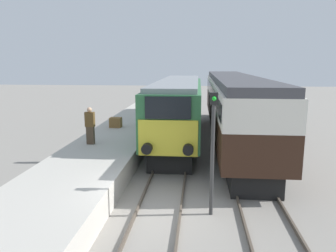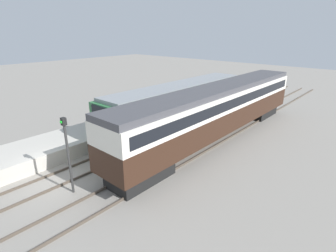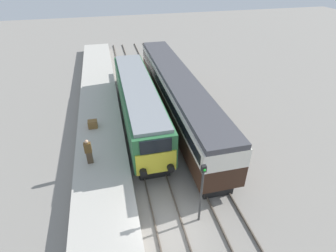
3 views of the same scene
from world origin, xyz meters
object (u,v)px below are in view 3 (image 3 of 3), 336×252
passenger_carriage (177,92)px  person_on_platform (89,152)px  signal_post (202,190)px  luggage_crate (93,124)px  locomotive (139,102)px

passenger_carriage → person_on_platform: (-7.38, -5.67, -0.63)m
passenger_carriage → signal_post: passenger_carriage is taller
passenger_carriage → person_on_platform: bearing=-142.5°
signal_post → luggage_crate: signal_post is taller
locomotive → person_on_platform: size_ratio=8.38×
passenger_carriage → luggage_crate: bearing=-168.8°
person_on_platform → luggage_crate: 4.29m
locomotive → person_on_platform: (-3.98, -5.37, -0.30)m
person_on_platform → signal_post: (5.68, -5.19, 0.52)m
person_on_platform → luggage_crate: person_on_platform is taller
luggage_crate → passenger_carriage: bearing=11.2°
locomotive → signal_post: size_ratio=3.83×
passenger_carriage → luggage_crate: 7.46m
locomotive → person_on_platform: locomotive is taller
locomotive → luggage_crate: 4.08m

